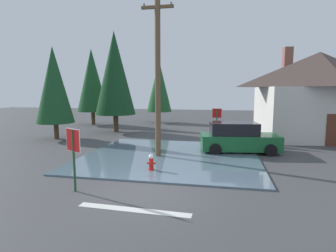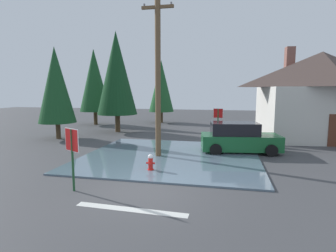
{
  "view_description": "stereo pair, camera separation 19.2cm",
  "coord_description": "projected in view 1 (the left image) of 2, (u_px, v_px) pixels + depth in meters",
  "views": [
    {
      "loc": [
        2.51,
        -8.83,
        3.44
      ],
      "look_at": [
        -0.08,
        4.19,
        1.7
      ],
      "focal_mm": 29.22,
      "sensor_mm": 36.0,
      "label": 1
    },
    {
      "loc": [
        2.7,
        -8.79,
        3.44
      ],
      "look_at": [
        -0.08,
        4.19,
        1.7
      ],
      "focal_mm": 29.22,
      "sensor_mm": 36.0,
      "label": 2
    }
  ],
  "objects": [
    {
      "name": "pine_tree_mid_left",
      "position": [
        115.0,
        73.0,
        22.15
      ],
      "size": [
        3.27,
        3.27,
        8.17
      ],
      "color": "#4C3823",
      "rests_on": "ground"
    },
    {
      "name": "pine_tree_tall_left",
      "position": [
        92.0,
        80.0,
        27.04
      ],
      "size": [
        3.0,
        3.0,
        7.5
      ],
      "color": "#4C3823",
      "rests_on": "ground"
    },
    {
      "name": "pine_tree_short_left",
      "position": [
        159.0,
        86.0,
        28.87
      ],
      "size": [
        2.64,
        2.64,
        6.59
      ],
      "color": "#4C3823",
      "rests_on": "ground"
    },
    {
      "name": "house",
      "position": [
        317.0,
        94.0,
        19.12
      ],
      "size": [
        8.63,
        6.52,
        6.54
      ],
      "color": "beige",
      "rests_on": "ground"
    },
    {
      "name": "stop_sign_far",
      "position": [
        217.0,
        118.0,
        18.3
      ],
      "size": [
        0.64,
        0.12,
        2.24
      ],
      "color": "#1E4C28",
      "rests_on": "ground"
    },
    {
      "name": "lane_stop_bar",
      "position": [
        134.0,
        210.0,
        7.91
      ],
      "size": [
        3.41,
        0.43,
        0.01
      ],
      "primitive_type": "cube",
      "rotation": [
        0.0,
        0.0,
        -0.04
      ],
      "color": "silver",
      "rests_on": "ground"
    },
    {
      "name": "flood_puddle",
      "position": [
        171.0,
        156.0,
        14.22
      ],
      "size": [
        8.89,
        8.34,
        0.07
      ],
      "primitive_type": "cube",
      "color": "slate",
      "rests_on": "ground"
    },
    {
      "name": "stop_sign_near",
      "position": [
        73.0,
        147.0,
        9.16
      ],
      "size": [
        0.7,
        0.38,
        2.17
      ],
      "color": "#1E4C28",
      "rests_on": "ground"
    },
    {
      "name": "fire_hydrant",
      "position": [
        151.0,
        163.0,
        11.6
      ],
      "size": [
        0.38,
        0.32,
        0.75
      ],
      "color": "red",
      "rests_on": "ground"
    },
    {
      "name": "pine_tree_far_center",
      "position": [
        54.0,
        85.0,
        18.98
      ],
      "size": [
        2.58,
        2.58,
        6.45
      ],
      "color": "#4C3823",
      "rests_on": "ground"
    },
    {
      "name": "utility_pole",
      "position": [
        158.0,
        75.0,
        13.63
      ],
      "size": [
        1.6,
        0.28,
        8.04
      ],
      "color": "brown",
      "rests_on": "ground"
    },
    {
      "name": "ground_plane",
      "position": [
        147.0,
        191.0,
        9.52
      ],
      "size": [
        80.0,
        80.0,
        0.1
      ],
      "primitive_type": "cube",
      "color": "#424244"
    },
    {
      "name": "parked_car",
      "position": [
        238.0,
        138.0,
        15.26
      ],
      "size": [
        4.46,
        2.58,
        1.67
      ],
      "color": "#195B2D",
      "rests_on": "ground"
    }
  ]
}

